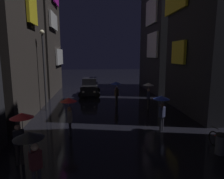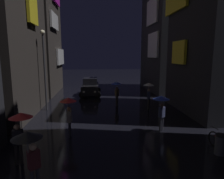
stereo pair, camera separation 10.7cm
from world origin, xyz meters
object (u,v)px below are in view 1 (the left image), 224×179
(pedestrian_midstreet_left_blue, at_px, (116,87))
(bicycle_parked_at_storefront, at_px, (223,143))
(pedestrian_midstreet_centre_red, at_px, (69,106))
(car_distant, at_px, (90,87))
(pedestrian_far_right_red, at_px, (21,124))
(trash_bin, at_px, (221,144))
(pedestrian_foreground_right_clear, at_px, (148,88))
(pedestrian_near_crossing_blue, at_px, (162,103))
(streetlamp_left_far, at_px, (44,62))
(pedestrian_foreground_left_black, at_px, (31,146))

(pedestrian_midstreet_left_blue, xyz_separation_m, bicycle_parked_at_storefront, (3.91, -8.59, -1.28))
(pedestrian_midstreet_centre_red, height_order, bicycle_parked_at_storefront, pedestrian_midstreet_centre_red)
(pedestrian_midstreet_centre_red, distance_m, car_distant, 11.17)
(pedestrian_far_right_red, bearing_deg, trash_bin, -0.01)
(pedestrian_midstreet_left_blue, height_order, pedestrian_foreground_right_clear, same)
(pedestrian_midstreet_left_blue, xyz_separation_m, pedestrian_near_crossing_blue, (1.84, -6.10, 0.00))
(pedestrian_far_right_red, relative_size, bicycle_parked_at_storefront, 1.17)
(trash_bin, bearing_deg, pedestrian_foreground_right_clear, 98.08)
(pedestrian_foreground_right_clear, relative_size, trash_bin, 2.28)
(pedestrian_midstreet_centre_red, relative_size, trash_bin, 2.28)
(bicycle_parked_at_storefront, bearing_deg, streetlamp_left_far, 140.79)
(pedestrian_near_crossing_blue, distance_m, bicycle_parked_at_storefront, 3.48)
(pedestrian_midstreet_left_blue, distance_m, bicycle_parked_at_storefront, 9.53)
(car_distant, bearing_deg, streetlamp_left_far, -121.01)
(pedestrian_midstreet_left_blue, bearing_deg, pedestrian_foreground_left_black, -109.48)
(pedestrian_midstreet_left_blue, distance_m, pedestrian_near_crossing_blue, 6.37)
(pedestrian_near_crossing_blue, bearing_deg, pedestrian_foreground_right_clear, 82.56)
(pedestrian_foreground_right_clear, distance_m, trash_bin, 7.98)
(pedestrian_midstreet_left_blue, relative_size, car_distant, 0.51)
(pedestrian_midstreet_left_blue, height_order, streetlamp_left_far, streetlamp_left_far)
(pedestrian_midstreet_left_blue, xyz_separation_m, car_distant, (-2.32, 4.86, -0.74))
(streetlamp_left_far, bearing_deg, pedestrian_midstreet_left_blue, 7.60)
(trash_bin, bearing_deg, bicycle_parked_at_storefront, 41.70)
(pedestrian_midstreet_left_blue, distance_m, trash_bin, 9.64)
(streetlamp_left_far, height_order, trash_bin, streetlamp_left_far)
(pedestrian_near_crossing_blue, height_order, bicycle_parked_at_storefront, pedestrian_near_crossing_blue)
(pedestrian_far_right_red, height_order, streetlamp_left_far, streetlamp_left_far)
(pedestrian_midstreet_left_blue, height_order, pedestrian_far_right_red, same)
(pedestrian_near_crossing_blue, distance_m, trash_bin, 3.49)
(pedestrian_foreground_right_clear, bearing_deg, pedestrian_far_right_red, -133.06)
(pedestrian_far_right_red, relative_size, car_distant, 0.51)
(pedestrian_midstreet_centre_red, relative_size, pedestrian_far_right_red, 1.00)
(pedestrian_midstreet_centre_red, bearing_deg, bicycle_parked_at_storefront, -18.18)
(pedestrian_midstreet_left_blue, bearing_deg, car_distant, 115.49)
(pedestrian_foreground_right_clear, bearing_deg, trash_bin, -81.92)
(pedestrian_foreground_left_black, distance_m, trash_bin, 7.78)
(car_distant, bearing_deg, pedestrian_foreground_right_clear, -50.83)
(pedestrian_foreground_right_clear, bearing_deg, pedestrian_midstreet_left_blue, 157.15)
(pedestrian_foreground_right_clear, xyz_separation_m, pedestrian_foreground_left_black, (-6.33, -9.77, 0.00))
(pedestrian_foreground_left_black, distance_m, pedestrian_far_right_red, 2.19)
(pedestrian_foreground_right_clear, relative_size, pedestrian_midstreet_centre_red, 1.00)
(pedestrian_midstreet_centre_red, xyz_separation_m, trash_bin, (6.84, -2.62, -1.20))
(pedestrian_midstreet_centre_red, relative_size, streetlamp_left_far, 0.34)
(pedestrian_midstreet_centre_red, height_order, car_distant, pedestrian_midstreet_centre_red)
(pedestrian_far_right_red, distance_m, pedestrian_near_crossing_blue, 7.19)
(bicycle_parked_at_storefront, xyz_separation_m, trash_bin, (-0.30, -0.27, 0.08))
(pedestrian_midstreet_centre_red, xyz_separation_m, pedestrian_far_right_red, (-1.56, -2.62, 0.00))
(pedestrian_foreground_right_clear, height_order, pedestrian_midstreet_centre_red, same)
(pedestrian_midstreet_left_blue, distance_m, pedestrian_foreground_left_black, 11.48)
(pedestrian_foreground_right_clear, xyz_separation_m, car_distant, (-4.82, 5.91, -0.74))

